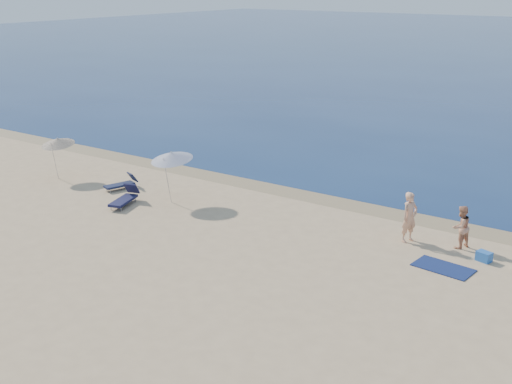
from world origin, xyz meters
TOP-DOWN VIEW (x-y plane):
  - wet_sand_strip at (0.00, 19.40)m, footprint 240.00×1.60m
  - person_left at (3.26, 16.83)m, footprint 0.71×0.84m
  - person_right at (5.06, 17.32)m, footprint 0.90×0.98m
  - beach_towel at (5.19, 15.23)m, footprint 2.10×1.33m
  - blue_cooler at (6.18, 16.60)m, footprint 0.58×0.49m
  - umbrella_near at (-7.22, 15.32)m, footprint 2.13×2.15m
  - umbrella_far at (-14.26, 14.85)m, footprint 1.92×1.94m
  - lounger_left at (-10.44, 15.30)m, footprint 0.99×1.68m
  - lounger_right at (-8.67, 13.75)m, footprint 1.12×1.95m

SIDE VIEW (x-z plane):
  - wet_sand_strip at x=0.00m, z-range 0.00..0.00m
  - beach_towel at x=5.19m, z-range 0.00..0.03m
  - blue_cooler at x=6.18m, z-range 0.00..0.36m
  - lounger_left at x=-10.44m, z-range -0.10..0.61m
  - lounger_right at x=-8.67m, z-range -0.11..0.71m
  - person_right at x=5.06m, z-range 0.00..1.63m
  - person_left at x=3.26m, z-range 0.00..1.95m
  - umbrella_far at x=-14.26m, z-range 0.78..2.98m
  - umbrella_near at x=-7.22m, z-range 0.87..3.32m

